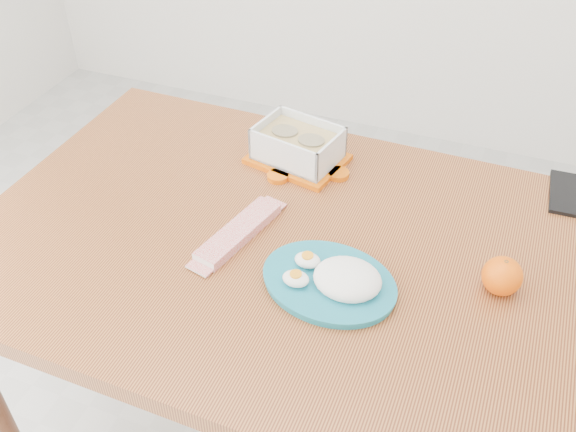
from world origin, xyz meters
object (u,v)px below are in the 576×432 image
(smartphone, at_px, (568,194))
(food_container, at_px, (298,146))
(dining_table, at_px, (288,275))
(rice_plate, at_px, (335,279))
(orange_fruit, at_px, (502,276))

(smartphone, bearing_deg, food_container, -173.44)
(dining_table, bearing_deg, rice_plate, -35.11)
(dining_table, distance_m, food_container, 0.30)
(orange_fruit, bearing_deg, dining_table, -178.82)
(rice_plate, bearing_deg, orange_fruit, 28.61)
(orange_fruit, relative_size, rice_plate, 0.25)
(dining_table, bearing_deg, food_container, 107.31)
(orange_fruit, height_order, smartphone, orange_fruit)
(dining_table, xyz_separation_m, rice_plate, (0.12, -0.09, 0.12))
(food_container, bearing_deg, rice_plate, -48.11)
(food_container, xyz_separation_m, orange_fruit, (0.47, -0.25, -0.01))
(dining_table, bearing_deg, orange_fruit, 2.19)
(rice_plate, distance_m, smartphone, 0.57)
(food_container, height_order, orange_fruit, food_container)
(dining_table, height_order, smartphone, smartphone)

